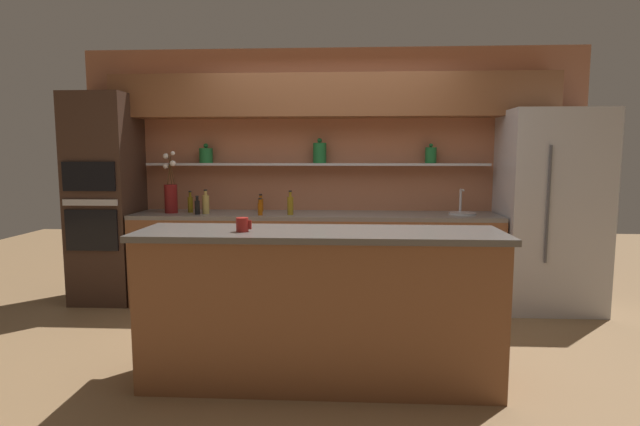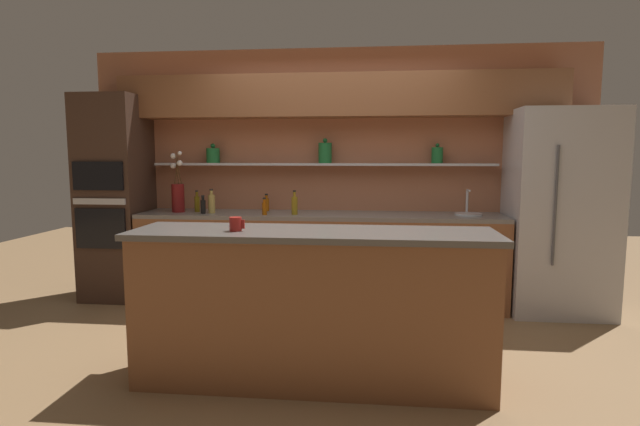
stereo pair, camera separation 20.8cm
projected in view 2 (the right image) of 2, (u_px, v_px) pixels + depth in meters
The scene contains 15 objects.
ground_plane at pixel (321, 350), 3.87m from camera, with size 12.00×12.00×0.00m, color olive.
back_wall_unit at pixel (336, 151), 5.20m from camera, with size 5.20×0.44×2.60m.
back_counter_unit at pixel (319, 258), 5.06m from camera, with size 3.63×0.62×0.92m.
island_counter at pixel (312, 307), 3.28m from camera, with size 2.36×0.61×1.02m.
refrigerator at pixel (559, 212), 4.72m from camera, with size 0.91×0.73×1.93m.
oven_tower at pixel (116, 198), 5.22m from camera, with size 0.61×0.64×2.11m.
flower_vase at pixel (178, 194), 5.11m from camera, with size 0.15×0.13×0.62m.
sink_fixture at pixel (468, 212), 4.86m from camera, with size 0.26×0.26×0.25m.
bottle_sauce_0 at pixel (266, 204), 5.22m from camera, with size 0.05×0.05×0.18m.
bottle_sauce_1 at pixel (203, 206), 4.98m from camera, with size 0.05×0.05×0.18m.
bottle_oil_2 at pixel (295, 205), 4.90m from camera, with size 0.06×0.06×0.24m.
bottle_sauce_3 at pixel (265, 208), 4.87m from camera, with size 0.05×0.05×0.17m.
bottle_spirit_4 at pixel (212, 203), 5.03m from camera, with size 0.07×0.07×0.24m.
bottle_oil_5 at pixel (197, 203), 5.15m from camera, with size 0.05×0.05×0.22m.
coffee_mug at pixel (236, 224), 3.19m from camera, with size 0.10×0.08×0.09m.
Camera 2 is at (0.39, -3.70, 1.51)m, focal length 28.00 mm.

